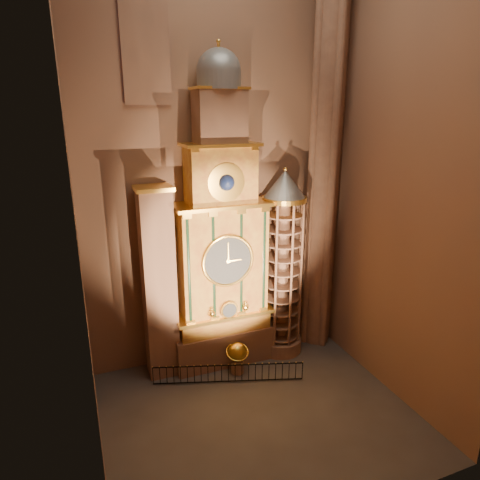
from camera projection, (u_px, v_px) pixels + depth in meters
name	position (u px, v px, depth m)	size (l,w,h in m)	color
floor	(258.00, 413.00, 20.13)	(14.00, 14.00, 0.00)	#383330
wall_back	(214.00, 163.00, 22.20)	(22.00, 22.00, 0.00)	#916A4E
wall_left	(72.00, 193.00, 14.42)	(22.00, 22.00, 0.00)	#916A4E
wall_right	(402.00, 172.00, 19.33)	(22.00, 22.00, 0.00)	#916A4E
astronomical_clock	(221.00, 248.00, 22.56)	(5.60, 2.41, 16.70)	#8C634C
portrait_tower	(159.00, 284.00, 21.84)	(1.80, 1.60, 10.20)	#8C634C
stair_turret	(282.00, 266.00, 23.97)	(2.50, 2.50, 10.80)	#8C634C
gothic_pier	(325.00, 161.00, 23.46)	(2.04, 2.04, 22.00)	#8C634C
stained_glass_window	(145.00, 45.00, 19.38)	(2.20, 0.14, 5.20)	navy
celestial_globe	(237.00, 355.00, 22.94)	(1.36, 1.30, 1.78)	#8C634C
iron_railing	(228.00, 374.00, 22.21)	(7.40, 2.48, 1.02)	black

